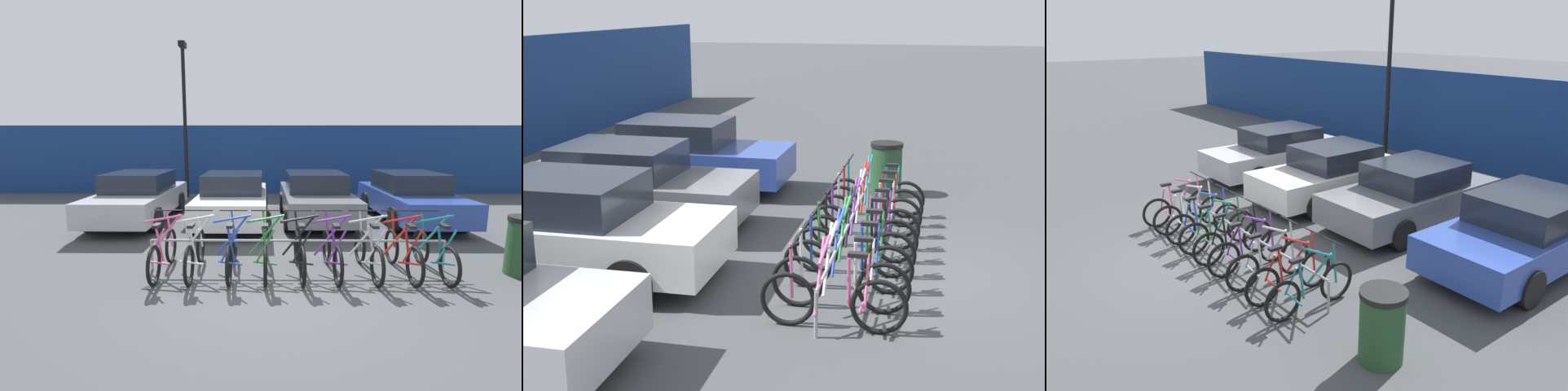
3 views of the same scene
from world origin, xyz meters
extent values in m
plane|color=#424447|center=(0.00, 0.00, 0.00)|extent=(120.00, 120.00, 0.00)
cube|color=navy|center=(0.00, 9.50, 1.44)|extent=(36.00, 0.16, 2.88)
cylinder|color=gray|center=(0.33, 0.68, 0.55)|extent=(5.25, 0.04, 0.04)
cylinder|color=gray|center=(-2.30, 0.68, 0.28)|extent=(0.04, 0.04, 0.55)
cylinder|color=gray|center=(2.96, 0.68, 0.28)|extent=(0.04, 0.04, 0.55)
torus|color=black|center=(-2.05, 0.00, 0.33)|extent=(0.06, 0.66, 0.66)
torus|color=black|center=(-2.05, 1.05, 0.33)|extent=(0.06, 0.66, 0.66)
cylinder|color=#E55993|center=(-2.05, 0.68, 0.65)|extent=(0.60, 0.04, 0.76)
cylinder|color=#E55993|center=(-2.05, 0.63, 0.96)|extent=(0.68, 0.04, 0.16)
cylinder|color=#E55993|center=(-2.05, 0.35, 0.59)|extent=(0.14, 0.04, 0.63)
cylinder|color=#E55993|center=(-2.05, 0.15, 0.61)|extent=(0.32, 0.03, 0.58)
cylinder|color=#E55993|center=(-2.05, 0.20, 0.31)|extent=(0.40, 0.03, 0.08)
cylinder|color=#E55993|center=(-2.05, 1.01, 0.68)|extent=(0.12, 0.04, 0.69)
cylinder|color=black|center=(-2.05, 0.97, 1.04)|extent=(0.52, 0.03, 0.03)
cube|color=black|center=(-2.05, 0.25, 0.93)|extent=(0.10, 0.22, 0.05)
torus|color=black|center=(-1.48, 0.00, 0.33)|extent=(0.06, 0.66, 0.66)
torus|color=black|center=(-1.48, 1.05, 0.33)|extent=(0.06, 0.66, 0.66)
cylinder|color=silver|center=(-1.48, 0.68, 0.65)|extent=(0.60, 0.04, 0.76)
cylinder|color=silver|center=(-1.48, 0.63, 0.96)|extent=(0.68, 0.04, 0.16)
cylinder|color=silver|center=(-1.48, 0.35, 0.59)|extent=(0.14, 0.04, 0.63)
cylinder|color=silver|center=(-1.48, 0.15, 0.61)|extent=(0.32, 0.03, 0.58)
cylinder|color=silver|center=(-1.48, 0.20, 0.31)|extent=(0.40, 0.03, 0.08)
cylinder|color=silver|center=(-1.48, 1.01, 0.68)|extent=(0.12, 0.04, 0.69)
cylinder|color=black|center=(-1.48, 0.97, 1.04)|extent=(0.52, 0.03, 0.03)
cube|color=black|center=(-1.48, 0.25, 0.93)|extent=(0.10, 0.22, 0.05)
torus|color=black|center=(-0.83, 0.00, 0.33)|extent=(0.06, 0.66, 0.66)
torus|color=black|center=(-0.83, 1.05, 0.33)|extent=(0.06, 0.66, 0.66)
cylinder|color=#284CB7|center=(-0.83, 0.68, 0.65)|extent=(0.60, 0.04, 0.76)
cylinder|color=#284CB7|center=(-0.83, 0.63, 0.96)|extent=(0.68, 0.04, 0.16)
cylinder|color=#284CB7|center=(-0.83, 0.35, 0.59)|extent=(0.14, 0.04, 0.63)
cylinder|color=#284CB7|center=(-0.83, 0.15, 0.61)|extent=(0.32, 0.03, 0.58)
cylinder|color=#284CB7|center=(-0.83, 0.20, 0.31)|extent=(0.40, 0.03, 0.08)
cylinder|color=#284CB7|center=(-0.83, 1.01, 0.68)|extent=(0.12, 0.04, 0.69)
cylinder|color=black|center=(-0.83, 0.97, 1.04)|extent=(0.52, 0.03, 0.03)
cube|color=black|center=(-0.83, 0.25, 0.93)|extent=(0.10, 0.22, 0.05)
torus|color=black|center=(-0.25, 0.00, 0.33)|extent=(0.06, 0.66, 0.66)
torus|color=black|center=(-0.25, 1.05, 0.33)|extent=(0.06, 0.66, 0.66)
cylinder|color=#288438|center=(-0.25, 0.68, 0.65)|extent=(0.60, 0.04, 0.76)
cylinder|color=#288438|center=(-0.25, 0.63, 0.96)|extent=(0.68, 0.04, 0.16)
cylinder|color=#288438|center=(-0.25, 0.35, 0.59)|extent=(0.14, 0.04, 0.63)
cylinder|color=#288438|center=(-0.25, 0.15, 0.61)|extent=(0.32, 0.03, 0.58)
cylinder|color=#288438|center=(-0.25, 0.20, 0.31)|extent=(0.40, 0.03, 0.08)
cylinder|color=#288438|center=(-0.25, 1.01, 0.68)|extent=(0.12, 0.04, 0.69)
cylinder|color=black|center=(-0.25, 0.97, 1.04)|extent=(0.52, 0.03, 0.03)
cube|color=black|center=(-0.25, 0.25, 0.93)|extent=(0.10, 0.22, 0.05)
torus|color=black|center=(0.35, 0.00, 0.33)|extent=(0.06, 0.66, 0.66)
torus|color=black|center=(0.35, 1.05, 0.33)|extent=(0.06, 0.66, 0.66)
cylinder|color=black|center=(0.35, 0.68, 0.65)|extent=(0.60, 0.04, 0.76)
cylinder|color=black|center=(0.35, 0.63, 0.96)|extent=(0.68, 0.04, 0.16)
cylinder|color=black|center=(0.35, 0.35, 0.59)|extent=(0.14, 0.04, 0.63)
cylinder|color=black|center=(0.35, 0.15, 0.61)|extent=(0.32, 0.03, 0.58)
cylinder|color=black|center=(0.35, 0.20, 0.31)|extent=(0.40, 0.03, 0.08)
cylinder|color=black|center=(0.35, 1.01, 0.68)|extent=(0.12, 0.04, 0.69)
cylinder|color=black|center=(0.35, 0.97, 1.04)|extent=(0.52, 0.03, 0.03)
cube|color=black|center=(0.35, 0.25, 0.93)|extent=(0.10, 0.22, 0.05)
torus|color=black|center=(0.92, 0.00, 0.33)|extent=(0.06, 0.66, 0.66)
torus|color=black|center=(0.92, 1.05, 0.33)|extent=(0.06, 0.66, 0.66)
cylinder|color=#752D99|center=(0.92, 0.68, 0.65)|extent=(0.60, 0.04, 0.76)
cylinder|color=#752D99|center=(0.92, 0.63, 0.96)|extent=(0.68, 0.04, 0.16)
cylinder|color=#752D99|center=(0.92, 0.35, 0.59)|extent=(0.14, 0.04, 0.63)
cylinder|color=#752D99|center=(0.92, 0.15, 0.61)|extent=(0.32, 0.03, 0.58)
cylinder|color=#752D99|center=(0.92, 0.20, 0.31)|extent=(0.40, 0.03, 0.08)
cylinder|color=#752D99|center=(0.92, 1.01, 0.68)|extent=(0.12, 0.04, 0.69)
cylinder|color=black|center=(0.92, 0.97, 1.04)|extent=(0.52, 0.03, 0.03)
cube|color=black|center=(0.92, 0.25, 0.93)|extent=(0.10, 0.22, 0.05)
torus|color=black|center=(1.55, 0.00, 0.33)|extent=(0.06, 0.66, 0.66)
torus|color=black|center=(1.55, 1.05, 0.33)|extent=(0.06, 0.66, 0.66)
cylinder|color=#B7B7BC|center=(1.55, 0.68, 0.65)|extent=(0.60, 0.04, 0.76)
cylinder|color=#B7B7BC|center=(1.55, 0.63, 0.96)|extent=(0.68, 0.04, 0.16)
cylinder|color=#B7B7BC|center=(1.55, 0.35, 0.59)|extent=(0.14, 0.04, 0.63)
cylinder|color=#B7B7BC|center=(1.55, 0.15, 0.61)|extent=(0.32, 0.03, 0.58)
cylinder|color=#B7B7BC|center=(1.55, 0.20, 0.31)|extent=(0.40, 0.03, 0.08)
cylinder|color=#B7B7BC|center=(1.55, 1.01, 0.68)|extent=(0.12, 0.04, 0.69)
cylinder|color=black|center=(1.55, 0.97, 1.04)|extent=(0.52, 0.03, 0.03)
cube|color=black|center=(1.55, 0.25, 0.93)|extent=(0.10, 0.22, 0.05)
torus|color=black|center=(2.15, 0.00, 0.33)|extent=(0.06, 0.66, 0.66)
torus|color=black|center=(2.15, 1.05, 0.33)|extent=(0.06, 0.66, 0.66)
cylinder|color=red|center=(2.15, 0.68, 0.65)|extent=(0.60, 0.04, 0.76)
cylinder|color=red|center=(2.15, 0.63, 0.96)|extent=(0.68, 0.04, 0.16)
cylinder|color=red|center=(2.15, 0.35, 0.59)|extent=(0.14, 0.04, 0.63)
cylinder|color=red|center=(2.15, 0.15, 0.61)|extent=(0.32, 0.03, 0.58)
cylinder|color=red|center=(2.15, 0.20, 0.31)|extent=(0.40, 0.03, 0.08)
cylinder|color=red|center=(2.15, 1.01, 0.68)|extent=(0.12, 0.04, 0.69)
cylinder|color=black|center=(2.15, 0.97, 1.04)|extent=(0.52, 0.03, 0.03)
cube|color=black|center=(2.15, 0.25, 0.93)|extent=(0.10, 0.22, 0.05)
torus|color=black|center=(2.71, 0.00, 0.33)|extent=(0.06, 0.66, 0.66)
torus|color=black|center=(2.71, 1.05, 0.33)|extent=(0.06, 0.66, 0.66)
cylinder|color=#197A7F|center=(2.71, 0.68, 0.65)|extent=(0.60, 0.04, 0.76)
cylinder|color=#197A7F|center=(2.71, 0.63, 0.96)|extent=(0.68, 0.04, 0.16)
cylinder|color=#197A7F|center=(2.71, 0.35, 0.59)|extent=(0.14, 0.04, 0.63)
cylinder|color=#197A7F|center=(2.71, 0.15, 0.61)|extent=(0.32, 0.03, 0.58)
cylinder|color=#197A7F|center=(2.71, 0.20, 0.31)|extent=(0.40, 0.03, 0.08)
cylinder|color=#197A7F|center=(2.71, 1.01, 0.68)|extent=(0.12, 0.04, 0.69)
cylinder|color=black|center=(2.71, 0.97, 1.04)|extent=(0.52, 0.03, 0.03)
cube|color=black|center=(2.71, 0.25, 0.93)|extent=(0.10, 0.22, 0.05)
cube|color=#B7B7BC|center=(-3.86, 4.48, 0.57)|extent=(1.80, 4.30, 0.62)
cube|color=#1E232D|center=(-3.86, 4.58, 1.14)|extent=(1.58, 1.98, 0.52)
cylinder|color=black|center=(-4.71, 5.72, 0.32)|extent=(0.20, 0.64, 0.64)
cylinder|color=black|center=(-3.00, 5.72, 0.32)|extent=(0.20, 0.64, 0.64)
cylinder|color=black|center=(-4.71, 3.23, 0.32)|extent=(0.20, 0.64, 0.64)
cylinder|color=black|center=(-3.00, 3.23, 0.32)|extent=(0.20, 0.64, 0.64)
cube|color=silver|center=(-1.12, 4.22, 0.57)|extent=(1.80, 4.08, 0.62)
cube|color=#1E232D|center=(-1.12, 4.33, 1.14)|extent=(1.58, 1.88, 0.52)
cylinder|color=black|center=(-1.98, 5.41, 0.32)|extent=(0.20, 0.64, 0.64)
cylinder|color=black|center=(-0.27, 5.41, 0.32)|extent=(0.20, 0.64, 0.64)
cylinder|color=black|center=(-1.98, 3.04, 0.32)|extent=(0.20, 0.64, 0.64)
cylinder|color=black|center=(-0.27, 3.04, 0.32)|extent=(0.20, 0.64, 0.64)
cube|color=slate|center=(1.20, 4.52, 0.57)|extent=(1.80, 4.12, 0.62)
cube|color=#1E232D|center=(1.20, 4.63, 1.14)|extent=(1.58, 1.89, 0.52)
cylinder|color=black|center=(0.34, 5.72, 0.32)|extent=(0.20, 0.64, 0.64)
cylinder|color=black|center=(2.05, 5.72, 0.32)|extent=(0.20, 0.64, 0.64)
cylinder|color=black|center=(0.34, 3.33, 0.32)|extent=(0.20, 0.64, 0.64)
cylinder|color=black|center=(2.05, 3.33, 0.32)|extent=(0.20, 0.64, 0.64)
cube|color=#2D479E|center=(3.89, 4.51, 0.57)|extent=(1.80, 4.26, 0.62)
cube|color=#1E232D|center=(3.89, 4.62, 1.14)|extent=(1.58, 1.96, 0.52)
cylinder|color=black|center=(3.04, 5.75, 0.32)|extent=(0.20, 0.64, 0.64)
cylinder|color=black|center=(3.04, 3.28, 0.32)|extent=(0.20, 0.64, 0.64)
cylinder|color=black|center=(4.75, 3.28, 0.32)|extent=(0.20, 0.64, 0.64)
cylinder|color=black|center=(-3.36, 8.50, 2.84)|extent=(0.14, 0.14, 5.69)
cylinder|color=#234728|center=(4.26, 0.48, 0.47)|extent=(0.60, 0.60, 0.95)
cylinder|color=black|center=(4.26, 0.48, 0.99)|extent=(0.63, 0.63, 0.08)
camera|label=1|loc=(-0.27, -5.34, 2.37)|focal=24.00mm
camera|label=2|loc=(-9.64, -0.62, 3.61)|focal=50.00mm
camera|label=3|loc=(8.17, -3.80, 4.23)|focal=35.00mm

